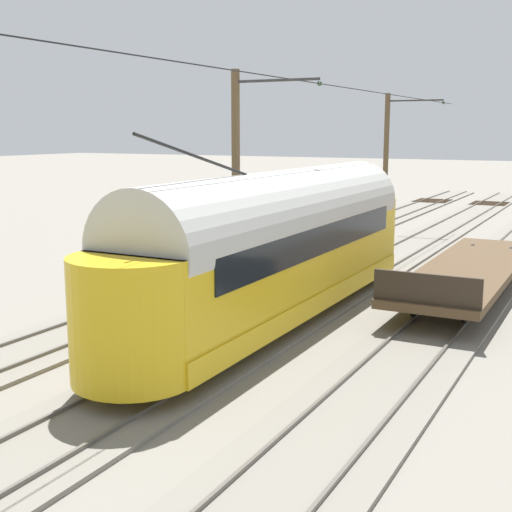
{
  "coord_description": "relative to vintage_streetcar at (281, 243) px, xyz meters",
  "views": [
    {
      "loc": [
        -8.38,
        22.31,
        5.4
      ],
      "look_at": [
        0.13,
        6.11,
        2.07
      ],
      "focal_mm": 48.52,
      "sensor_mm": 36.0,
      "label": 1
    }
  ],
  "objects": [
    {
      "name": "track_third_siding",
      "position": [
        4.2,
        -5.18,
        -2.2
      ],
      "size": [
        2.8,
        80.0,
        0.18
      ],
      "color": "slate",
      "rests_on": "ground"
    },
    {
      "name": "track_streetcar_siding",
      "position": [
        -4.2,
        -5.18,
        -2.2
      ],
      "size": [
        2.8,
        80.0,
        0.18
      ],
      "color": "slate",
      "rests_on": "ground"
    },
    {
      "name": "vintage_streetcar",
      "position": [
        0.0,
        0.0,
        0.0
      ],
      "size": [
        2.65,
        16.11,
        5.19
      ],
      "color": "gold",
      "rests_on": "ground"
    },
    {
      "name": "catenary_pole_mid_near",
      "position": [
        2.86,
        -2.69,
        1.61
      ],
      "size": [
        3.17,
        0.28,
        7.36
      ],
      "color": "brown",
      "rests_on": "ground"
    },
    {
      "name": "flatcar_adjacent",
      "position": [
        -4.2,
        -5.7,
        -1.39
      ],
      "size": [
        2.8,
        12.15,
        1.6
      ],
      "color": "brown",
      "rests_on": "ground"
    },
    {
      "name": "overhead_wire_run",
      "position": [
        0.07,
        -3.49,
        4.57
      ],
      "size": [
        2.97,
        37.17,
        0.18
      ],
      "color": "black",
      "rests_on": "ground"
    },
    {
      "name": "track_adjacent_siding",
      "position": [
        0.0,
        -5.18,
        -2.2
      ],
      "size": [
        2.8,
        80.0,
        0.18
      ],
      "color": "slate",
      "rests_on": "ground"
    },
    {
      "name": "catenary_pole_foreground",
      "position": [
        2.86,
        -19.27,
        1.61
      ],
      "size": [
        3.17,
        0.28,
        7.36
      ],
      "color": "brown",
      "rests_on": "ground"
    },
    {
      "name": "ground_plane",
      "position": [
        0.0,
        -4.87,
        -2.25
      ],
      "size": [
        220.0,
        220.0,
        0.0
      ],
      "primitive_type": "plane",
      "color": "gray"
    }
  ]
}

